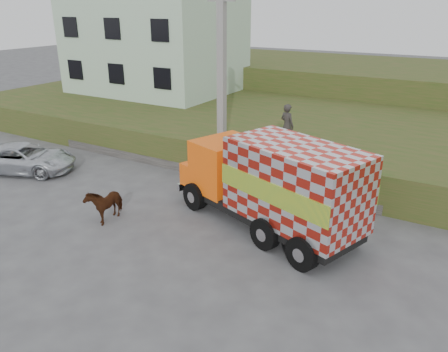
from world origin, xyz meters
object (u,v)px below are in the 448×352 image
Objects in this scene: cargo_truck at (273,184)px; suv at (23,158)px; pedestrian at (287,126)px; cow at (105,203)px; utility_pole at (222,82)px.

suv is at bearing -156.96° from cargo_truck.
cargo_truck is at bearing 127.42° from pedestrian.
cargo_truck is 11.89m from suv.
pedestrian reaches higher than cargo_truck.
cow is 0.32× the size of suv.
cow is at bearing 78.90° from pedestrian.
cargo_truck is at bearing -109.88° from suv.
cargo_truck is 4.11× the size of pedestrian.
cargo_truck is (3.96, -3.47, -2.45)m from utility_pole.
utility_pole is 1.76× the size of suv.
cow is (-5.30, -2.27, -1.01)m from cargo_truck.
pedestrian is (3.98, 6.54, 1.78)m from cow.
suv is at bearing 45.40° from pedestrian.
cargo_truck is at bearing 17.05° from cow.
utility_pole is at bearing 37.25° from pedestrian.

